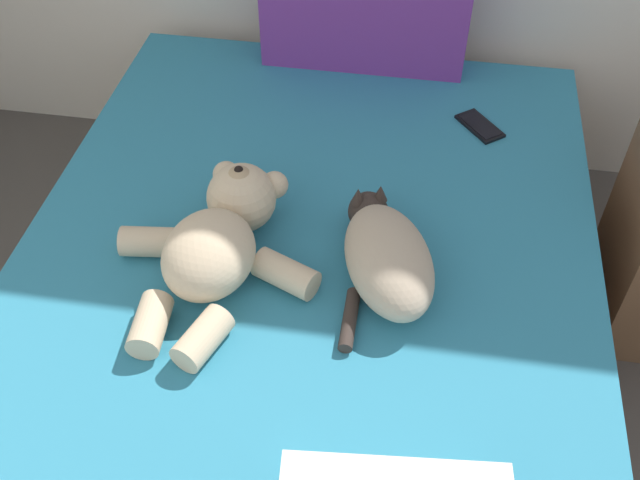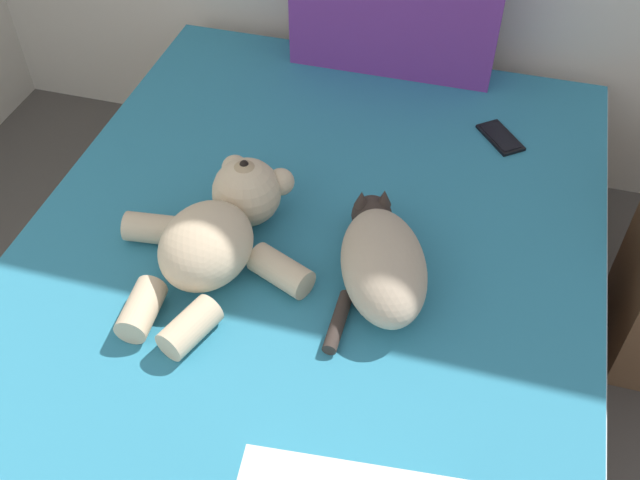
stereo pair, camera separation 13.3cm
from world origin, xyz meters
name	(u,v)px [view 1 (the left image)]	position (x,y,z in m)	size (l,w,h in m)	color
bed	(303,334)	(1.50, 2.66, 0.23)	(1.46, 2.05, 0.47)	brown
cat	(386,256)	(1.70, 2.68, 0.55)	(0.30, 0.44, 0.15)	tan
teddy_bear	(219,239)	(1.31, 2.66, 0.55)	(0.50, 0.57, 0.18)	beige
cell_phone	(480,126)	(1.91, 3.29, 0.48)	(0.15, 0.16, 0.01)	black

